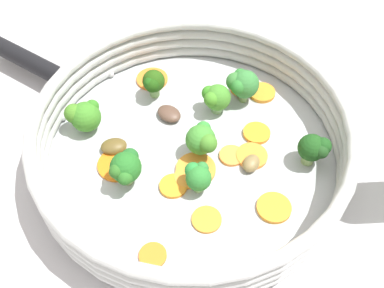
{
  "coord_description": "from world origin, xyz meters",
  "views": [
    {
      "loc": [
        0.25,
        -0.2,
        0.45
      ],
      "look_at": [
        0.0,
        0.0,
        0.03
      ],
      "focal_mm": 42.0,
      "sensor_mm": 36.0,
      "label": 1
    }
  ],
  "objects": [
    {
      "name": "broccoli_floret_2",
      "position": [
        0.04,
        -0.03,
        0.04
      ],
      "size": [
        0.03,
        0.03,
        0.04
      ],
      "color": "#84AC69",
      "rests_on": "skillet"
    },
    {
      "name": "carrot_slice_11",
      "position": [
        0.02,
        -0.01,
        0.02
      ],
      "size": [
        0.06,
        0.06,
        0.0
      ],
      "primitive_type": "cylinder",
      "rotation": [
        0.0,
        0.0,
        2.58
      ],
      "color": "orange",
      "rests_on": "skillet"
    },
    {
      "name": "broccoli_floret_6",
      "position": [
        -0.1,
        0.02,
        0.04
      ],
      "size": [
        0.03,
        0.03,
        0.04
      ],
      "color": "#789E5A",
      "rests_on": "skillet"
    },
    {
      "name": "carrot_slice_0",
      "position": [
        0.03,
        0.08,
        0.02
      ],
      "size": [
        0.04,
        0.04,
        0.0
      ],
      "primitive_type": "cylinder",
      "rotation": [
        0.0,
        0.0,
        2.97
      ],
      "color": "orange",
      "rests_on": "skillet"
    },
    {
      "name": "broccoli_floret_5",
      "position": [
        -0.03,
        0.1,
        0.05
      ],
      "size": [
        0.04,
        0.04,
        0.05
      ],
      "color": "#7A9656",
      "rests_on": "skillet"
    },
    {
      "name": "broccoli_floret_1",
      "position": [
        -0.11,
        -0.08,
        0.04
      ],
      "size": [
        0.04,
        0.04,
        0.04
      ],
      "color": "#81B05E",
      "rests_on": "skillet"
    },
    {
      "name": "broccoli_floret_7",
      "position": [
        -0.01,
        -0.08,
        0.04
      ],
      "size": [
        0.04,
        0.04,
        0.05
      ],
      "color": "#7E9654",
      "rests_on": "skillet"
    },
    {
      "name": "carrot_slice_5",
      "position": [
        -0.04,
        -0.08,
        0.02
      ],
      "size": [
        0.05,
        0.05,
        0.0
      ],
      "primitive_type": "cylinder",
      "rotation": [
        0.0,
        0.0,
        6.16
      ],
      "color": "orange",
      "rests_on": "skillet"
    },
    {
      "name": "carrot_slice_4",
      "position": [
        0.03,
        -0.03,
        0.02
      ],
      "size": [
        0.03,
        0.03,
        0.0
      ],
      "primitive_type": "cylinder",
      "rotation": [
        0.0,
        0.0,
        6.2
      ],
      "color": "orange",
      "rests_on": "skillet"
    },
    {
      "name": "carrot_slice_2",
      "position": [
        -0.13,
        0.03,
        0.02
      ],
      "size": [
        0.05,
        0.05,
        0.0
      ],
      "primitive_type": "cylinder",
      "rotation": [
        0.0,
        0.0,
        3.38
      ],
      "color": "orange",
      "rests_on": "skillet"
    },
    {
      "name": "skillet_rim_wall",
      "position": [
        0.0,
        0.0,
        0.05
      ],
      "size": [
        0.37,
        0.37,
        0.06
      ],
      "color": "#B9BAB8",
      "rests_on": "skillet"
    },
    {
      "name": "skillet_rivet_right",
      "position": [
        -0.14,
        -0.1,
        0.02
      ],
      "size": [
        0.01,
        0.01,
        0.01
      ],
      "primitive_type": "sphere",
      "color": "#B0B5B6",
      "rests_on": "skillet"
    },
    {
      "name": "carrot_slice_3",
      "position": [
        0.04,
        0.03,
        0.02
      ],
      "size": [
        0.04,
        0.04,
        0.0
      ],
      "primitive_type": "cylinder",
      "rotation": [
        0.0,
        0.0,
        5.22
      ],
      "color": "orange",
      "rests_on": "skillet"
    },
    {
      "name": "skillet",
      "position": [
        0.0,
        0.0,
        0.01
      ],
      "size": [
        0.35,
        0.35,
        0.02
      ],
      "primitive_type": "cylinder",
      "color": "#B2B5B7",
      "rests_on": "ground_plane"
    },
    {
      "name": "carrot_slice_12",
      "position": [
        0.05,
        0.05,
        0.02
      ],
      "size": [
        0.05,
        0.05,
        0.0
      ],
      "primitive_type": "cylinder",
      "rotation": [
        0.0,
        0.0,
        1.02
      ],
      "color": "orange",
      "rests_on": "skillet"
    },
    {
      "name": "broccoli_floret_4",
      "position": [
        0.1,
        0.1,
        0.04
      ],
      "size": [
        0.04,
        0.03,
        0.04
      ],
      "color": "#88A961",
      "rests_on": "skillet"
    },
    {
      "name": "carrot_slice_9",
      "position": [
        -0.02,
        0.13,
        0.02
      ],
      "size": [
        0.04,
        0.04,
        0.01
      ],
      "primitive_type": "cylinder",
      "rotation": [
        0.0,
        0.0,
        2.94
      ],
      "color": "orange",
      "rests_on": "skillet"
    },
    {
      "name": "carrot_slice_8",
      "position": [
        0.08,
        -0.11,
        0.02
      ],
      "size": [
        0.03,
        0.03,
        0.0
      ],
      "primitive_type": "cylinder",
      "rotation": [
        0.0,
        0.0,
        3.29
      ],
      "color": "orange",
      "rests_on": "skillet"
    },
    {
      "name": "mushroom_piece_0",
      "position": [
        -0.06,
        -0.07,
        0.02
      ],
      "size": [
        0.04,
        0.04,
        0.01
      ],
      "primitive_type": "ellipsoid",
      "rotation": [
        0.0,
        0.0,
        1.1
      ],
      "color": "brown",
      "rests_on": "skillet"
    },
    {
      "name": "carrot_slice_10",
      "position": [
        0.08,
        -0.05,
        0.02
      ],
      "size": [
        0.05,
        0.05,
        0.0
      ],
      "primitive_type": "cylinder",
      "rotation": [
        0.0,
        0.0,
        2.31
      ],
      "color": "orange",
      "rests_on": "skillet"
    },
    {
      "name": "skillet_handle",
      "position": [
        -0.25,
        -0.08,
        0.03
      ],
      "size": [
        0.16,
        0.08,
        0.03
      ],
      "primitive_type": "cylinder",
      "rotation": [
        1.57,
        0.0,
        5.03
      ],
      "color": "black",
      "rests_on": "skillet"
    },
    {
      "name": "broccoli_floret_3",
      "position": [
        -0.03,
        0.07,
        0.04
      ],
      "size": [
        0.04,
        0.04,
        0.04
      ],
      "color": "#81AA6E",
      "rests_on": "skillet"
    },
    {
      "name": "carrot_slice_6",
      "position": [
        -0.04,
        0.12,
        0.02
      ],
      "size": [
        0.03,
        0.03,
        0.01
      ],
      "primitive_type": "cylinder",
      "rotation": [
        0.0,
        0.0,
        4.46
      ],
      "color": "orange",
      "rests_on": "skillet"
    },
    {
      "name": "carrot_slice_7",
      "position": [
        0.12,
        0.02,
        0.02
      ],
      "size": [
        0.05,
        0.05,
        0.0
      ],
      "primitive_type": "cylinder",
      "rotation": [
        0.0,
        0.0,
        1.81
      ],
      "color": "orange",
      "rests_on": "skillet"
    },
    {
      "name": "carrot_slice_1",
      "position": [
        0.03,
        -0.05,
        0.02
      ],
      "size": [
        0.04,
        0.04,
        0.0
      ],
      "primitive_type": "cylinder",
      "rotation": [
        0.0,
        0.0,
        6.08
      ],
      "color": "orange",
      "rests_on": "skillet"
    },
    {
      "name": "broccoli_floret_0",
      "position": [
        0.01,
        0.01,
        0.04
      ],
      "size": [
        0.04,
        0.04,
        0.04
      ],
      "color": "#668F51",
      "rests_on": "skillet"
    },
    {
      "name": "skillet_rivet_left",
      "position": [
        -0.17,
        -0.01,
        0.02
      ],
      "size": [
        0.01,
        0.01,
        0.01
      ],
      "primitive_type": "sphere",
      "color": "#B7B2B4",
      "rests_on": "skillet"
    },
    {
      "name": "ground_plane",
      "position": [
        0.0,
        0.0,
        0.0
      ],
      "size": [
        4.0,
        4.0,
        0.0
      ],
      "primitive_type": "plane",
      "color": "#BCB8BC"
    },
    {
      "name": "mushroom_piece_1",
      "position": [
        0.06,
        0.04,
        0.02
      ],
      "size": [
        0.03,
        0.03,
        0.01
      ],
      "primitive_type": "ellipsoid",
      "rotation": [
        0.0,
        0.0,
        1.96
      ],
      "color": "olive",
      "rests_on": "skillet"
    },
    {
      "name": "mushroom_piece_2",
      "position": [
        -0.06,
        0.01,
        0.02
      ],
      "size": [
        0.04,
        0.03,
        0.01
      ],
      "primitive_type": "ellipsoid",
      "rotation": [
        0.0,
        0.0,
        3.32
      ],
      "color": "brown",
      "rests_on": "skillet"
    }
  ]
}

